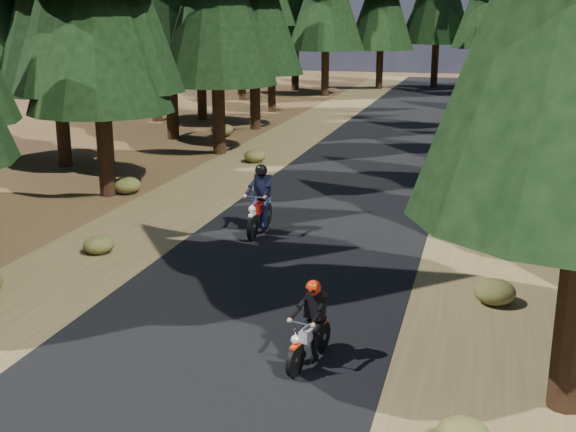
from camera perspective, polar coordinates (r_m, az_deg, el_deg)
name	(u,v)px	position (r m, az deg, el deg)	size (l,w,h in m)	color
ground	(270,283)	(15.60, -1.46, -5.33)	(120.00, 120.00, 0.00)	#49311A
road	(321,221)	(20.19, 2.63, -0.42)	(6.00, 100.00, 0.01)	black
shoulder_l	(170,210)	(21.63, -9.34, 0.47)	(3.20, 100.00, 0.01)	brown
shoulder_r	(491,234)	(19.74, 15.76, -1.38)	(3.20, 100.00, 0.01)	brown
log_near	(566,182)	(26.02, 21.11, 2.54)	(0.32, 0.32, 5.77)	#4C4233
understory_shrubs	(305,196)	(21.99, 1.39, 1.63)	(15.44, 29.97, 0.63)	#474C1E
rider_lead	(309,337)	(12.00, 1.70, -9.53)	(0.79, 1.64, 1.41)	beige
rider_follow	(260,211)	(18.95, -2.26, 0.41)	(0.64, 2.04, 1.81)	#A9100B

